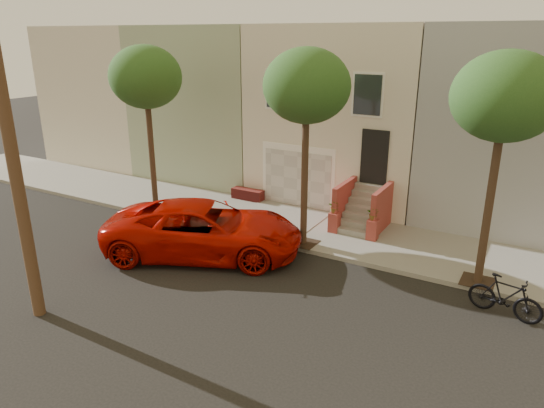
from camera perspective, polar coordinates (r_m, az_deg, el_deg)
The scene contains 8 objects.
ground at distance 14.19m, azimuth -7.23°, elevation -9.68°, with size 90.00×90.00×0.00m, color black.
sidewalk at distance 18.28m, azimuth 2.81°, elevation -2.52°, with size 40.00×3.70×0.15m, color gray.
house_row at distance 22.60m, azimuth 9.85°, elevation 10.77°, with size 33.10×11.70×7.00m.
tree_left at distance 19.08m, azimuth -14.37°, elevation 13.87°, with size 2.70×2.57×6.30m.
tree_mid at distance 15.34m, azimuth 4.01°, elevation 13.28°, with size 2.70×2.57×6.30m.
tree_right at distance 13.87m, azimuth 25.29°, elevation 10.95°, with size 2.70×2.57×6.30m.
pickup_truck at distance 15.96m, azimuth -7.79°, elevation -2.92°, with size 2.87×6.23×1.73m, color #B20A00.
motorcycle at distance 13.89m, azimuth 25.30°, elevation -9.64°, with size 0.51×1.81×1.09m, color black.
Camera 1 is at (7.66, -9.84, 6.77)m, focal length 32.66 mm.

